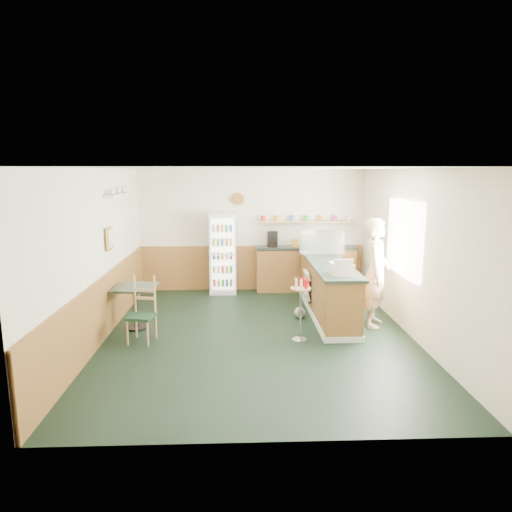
{
  "coord_description": "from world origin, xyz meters",
  "views": [
    {
      "loc": [
        -0.3,
        -7.11,
        2.67
      ],
      "look_at": [
        0.0,
        0.6,
        1.21
      ],
      "focal_mm": 32.0,
      "sensor_mm": 36.0,
      "label": 1
    }
  ],
  "objects_px": {
    "condiment_stand": "(301,300)",
    "display_case": "(322,243)",
    "drinks_fridge": "(223,253)",
    "cash_register": "(341,269)",
    "cafe_table": "(136,299)",
    "shopkeeper": "(376,273)",
    "cafe_chair": "(142,307)"
  },
  "relations": [
    {
      "from": "shopkeeper",
      "to": "cafe_chair",
      "type": "xyz_separation_m",
      "value": [
        -3.88,
        -0.55,
        -0.4
      ]
    },
    {
      "from": "cash_register",
      "to": "cafe_table",
      "type": "relative_size",
      "value": 0.48
    },
    {
      "from": "cash_register",
      "to": "cafe_table",
      "type": "height_order",
      "value": "cash_register"
    },
    {
      "from": "drinks_fridge",
      "to": "cafe_table",
      "type": "relative_size",
      "value": 2.37
    },
    {
      "from": "display_case",
      "to": "condiment_stand",
      "type": "bearing_deg",
      "value": -108.76
    },
    {
      "from": "shopkeeper",
      "to": "condiment_stand",
      "type": "height_order",
      "value": "shopkeeper"
    },
    {
      "from": "display_case",
      "to": "cafe_table",
      "type": "distance_m",
      "value": 3.73
    },
    {
      "from": "drinks_fridge",
      "to": "shopkeeper",
      "type": "bearing_deg",
      "value": -40.72
    },
    {
      "from": "display_case",
      "to": "condiment_stand",
      "type": "xyz_separation_m",
      "value": [
        -0.68,
        -2.0,
        -0.59
      ]
    },
    {
      "from": "display_case",
      "to": "cafe_table",
      "type": "xyz_separation_m",
      "value": [
        -3.4,
        -1.34,
        -0.73
      ]
    },
    {
      "from": "display_case",
      "to": "shopkeeper",
      "type": "relative_size",
      "value": 0.46
    },
    {
      "from": "drinks_fridge",
      "to": "cafe_chair",
      "type": "relative_size",
      "value": 1.69
    },
    {
      "from": "drinks_fridge",
      "to": "cash_register",
      "type": "distance_m",
      "value": 3.41
    },
    {
      "from": "cafe_table",
      "to": "display_case",
      "type": "bearing_deg",
      "value": 21.53
    },
    {
      "from": "cash_register",
      "to": "shopkeeper",
      "type": "distance_m",
      "value": 0.84
    },
    {
      "from": "drinks_fridge",
      "to": "shopkeeper",
      "type": "relative_size",
      "value": 0.93
    },
    {
      "from": "display_case",
      "to": "cafe_chair",
      "type": "xyz_separation_m",
      "value": [
        -3.18,
        -1.89,
        -0.71
      ]
    },
    {
      "from": "drinks_fridge",
      "to": "shopkeeper",
      "type": "height_order",
      "value": "shopkeeper"
    },
    {
      "from": "display_case",
      "to": "cash_register",
      "type": "height_order",
      "value": "display_case"
    },
    {
      "from": "condiment_stand",
      "to": "display_case",
      "type": "bearing_deg",
      "value": 71.24
    },
    {
      "from": "display_case",
      "to": "cafe_chair",
      "type": "distance_m",
      "value": 3.77
    },
    {
      "from": "condiment_stand",
      "to": "cafe_chair",
      "type": "xyz_separation_m",
      "value": [
        -2.5,
        0.11,
        -0.12
      ]
    },
    {
      "from": "cafe_table",
      "to": "cash_register",
      "type": "bearing_deg",
      "value": -7.2
    },
    {
      "from": "display_case",
      "to": "cafe_chair",
      "type": "bearing_deg",
      "value": -149.25
    },
    {
      "from": "condiment_stand",
      "to": "shopkeeper",
      "type": "bearing_deg",
      "value": 25.61
    },
    {
      "from": "condiment_stand",
      "to": "cafe_chair",
      "type": "distance_m",
      "value": 2.51
    },
    {
      "from": "condiment_stand",
      "to": "cafe_table",
      "type": "xyz_separation_m",
      "value": [
        -2.72,
        0.66,
        -0.14
      ]
    },
    {
      "from": "drinks_fridge",
      "to": "condiment_stand",
      "type": "distance_m",
      "value": 3.27
    },
    {
      "from": "display_case",
      "to": "cafe_table",
      "type": "height_order",
      "value": "display_case"
    },
    {
      "from": "drinks_fridge",
      "to": "condiment_stand",
      "type": "height_order",
      "value": "drinks_fridge"
    },
    {
      "from": "drinks_fridge",
      "to": "display_case",
      "type": "height_order",
      "value": "drinks_fridge"
    },
    {
      "from": "shopkeeper",
      "to": "cafe_chair",
      "type": "bearing_deg",
      "value": 119.13
    }
  ]
}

